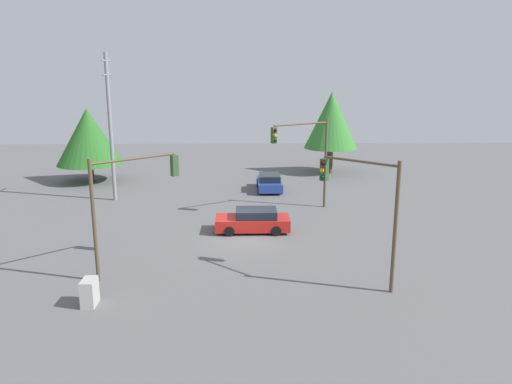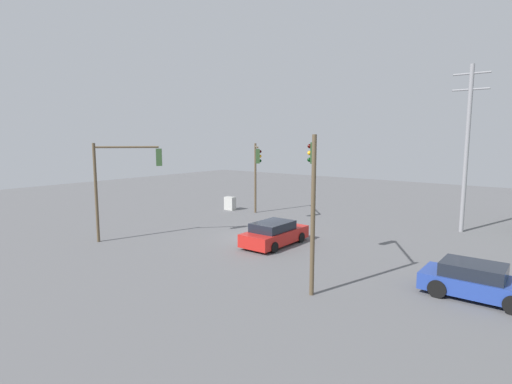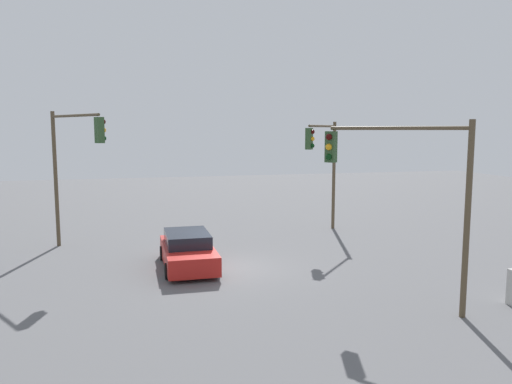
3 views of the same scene
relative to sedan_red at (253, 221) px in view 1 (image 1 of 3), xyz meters
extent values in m
plane|color=#5B5B5E|center=(-1.49, 0.61, -0.68)|extent=(80.00, 80.00, 0.00)
cube|color=red|center=(0.00, 0.05, -0.14)|extent=(1.94, 4.55, 0.74)
cube|color=black|center=(0.00, -0.17, 0.48)|extent=(1.71, 2.50, 0.51)
cylinder|color=black|center=(-0.92, 1.46, -0.37)|extent=(0.22, 0.61, 0.61)
cylinder|color=black|center=(0.92, 1.46, -0.37)|extent=(0.22, 0.61, 0.61)
cylinder|color=black|center=(-0.92, -1.35, -0.37)|extent=(0.22, 0.61, 0.61)
cylinder|color=black|center=(0.92, -1.35, -0.37)|extent=(0.22, 0.61, 0.61)
cube|color=#233D93|center=(10.94, -1.55, -0.15)|extent=(4.14, 1.92, 0.67)
cube|color=black|center=(10.74, -1.55, 0.45)|extent=(2.28, 1.69, 0.52)
cylinder|color=black|center=(12.23, -0.64, -0.32)|extent=(0.72, 0.22, 0.72)
cylinder|color=black|center=(12.23, -2.46, -0.32)|extent=(0.72, 0.22, 0.72)
cylinder|color=black|center=(9.66, -0.64, -0.32)|extent=(0.72, 0.22, 0.72)
cylinder|color=black|center=(9.66, -2.46, -0.32)|extent=(0.72, 0.22, 0.72)
cylinder|color=brown|center=(-7.32, 7.50, 2.25)|extent=(0.18, 0.18, 5.86)
cylinder|color=brown|center=(-5.88, 5.81, 4.93)|extent=(2.98, 3.47, 0.12)
cube|color=#2D4C28|center=(-4.43, 4.11, 4.31)|extent=(0.43, 0.44, 1.05)
sphere|color=#360503|center=(-4.30, 4.22, 4.64)|extent=(0.22, 0.22, 0.22)
sphere|color=orange|center=(-4.30, 4.22, 4.31)|extent=(0.22, 0.22, 0.22)
sphere|color=black|center=(-4.30, 4.22, 3.97)|extent=(0.22, 0.22, 0.22)
cylinder|color=brown|center=(-8.91, -6.02, 2.32)|extent=(0.18, 0.18, 6.00)
cylinder|color=brown|center=(-7.64, -4.63, 5.07)|extent=(2.62, 2.86, 0.12)
cube|color=#2D4C28|center=(-6.37, -3.24, 4.44)|extent=(0.44, 0.44, 1.05)
sphere|color=#360503|center=(-6.50, -3.13, 4.78)|extent=(0.22, 0.22, 0.22)
sphere|color=orange|center=(-6.50, -3.13, 4.44)|extent=(0.22, 0.22, 0.22)
sphere|color=black|center=(-6.50, -3.13, 4.11)|extent=(0.22, 0.22, 0.22)
cylinder|color=brown|center=(5.60, -5.30, 2.53)|extent=(0.18, 0.18, 6.42)
cylinder|color=brown|center=(4.47, -3.36, 5.49)|extent=(2.38, 3.93, 0.12)
cube|color=#2D4C28|center=(3.33, -1.43, 4.87)|extent=(0.41, 0.44, 1.05)
sphere|color=#360503|center=(3.18, -1.52, 5.20)|extent=(0.22, 0.22, 0.22)
sphere|color=orange|center=(3.18, -1.52, 4.87)|extent=(0.22, 0.22, 0.22)
sphere|color=black|center=(3.18, -1.52, 4.53)|extent=(0.22, 0.22, 0.22)
cylinder|color=gray|center=(8.01, 10.51, 4.82)|extent=(0.28, 0.28, 11.01)
cylinder|color=gray|center=(8.01, 10.51, 9.73)|extent=(2.20, 0.12, 0.12)
cylinder|color=gray|center=(8.01, 10.51, 8.73)|extent=(2.20, 0.12, 0.12)
cube|color=#B2B2AD|center=(-9.87, 7.14, -0.10)|extent=(0.95, 0.56, 1.16)
cylinder|color=#4C3823|center=(18.04, -7.79, 0.55)|extent=(0.56, 0.56, 2.45)
cone|color=#337A2D|center=(18.04, -7.79, 4.44)|extent=(5.04, 5.04, 5.33)
cylinder|color=#4C3823|center=(14.69, 14.26, 0.12)|extent=(0.47, 0.47, 1.60)
cone|color=#286623|center=(14.69, 14.26, 3.39)|extent=(5.73, 5.73, 4.94)
camera|label=1|loc=(-29.50, 0.58, 9.01)|focal=35.00mm
camera|label=2|loc=(13.33, -18.82, 5.58)|focal=28.00mm
camera|label=3|loc=(2.21, 19.87, 4.89)|focal=35.00mm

